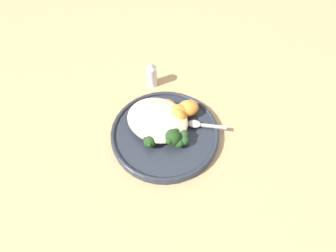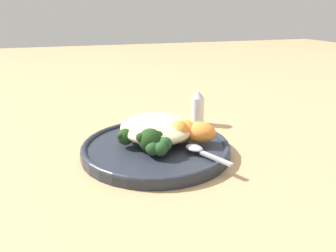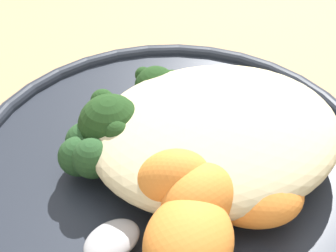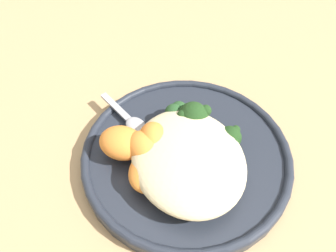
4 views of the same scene
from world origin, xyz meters
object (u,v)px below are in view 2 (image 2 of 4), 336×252
object	(u,v)px
broccoli_stalk_1	(150,130)
sweet_potato_chunk_3	(177,128)
sweet_potato_chunk_2	(179,132)
spoon	(199,150)
plate	(156,148)
salt_shaker	(198,108)
sweet_potato_chunk_1	(185,129)
kale_tuft	(159,146)
broccoli_stalk_0	(154,125)
broccoli_stalk_2	(136,137)
broccoli_stalk_3	(151,140)
sweet_potato_chunk_0	(200,132)
quinoa_mound	(156,128)

from	to	relation	value
broccoli_stalk_1	sweet_potato_chunk_3	xyz separation A→B (m)	(0.01, 0.05, 0.00)
sweet_potato_chunk_2	spoon	xyz separation A→B (m)	(0.05, 0.02, -0.02)
plate	salt_shaker	size ratio (longest dim) A/B	3.44
sweet_potato_chunk_1	kale_tuft	xyz separation A→B (m)	(0.05, -0.06, -0.01)
broccoli_stalk_0	broccoli_stalk_1	distance (m)	0.04
broccoli_stalk_2	sweet_potato_chunk_2	distance (m)	0.08
broccoli_stalk_0	salt_shaker	size ratio (longest dim) A/B	1.35
broccoli_stalk_3	salt_shaker	size ratio (longest dim) A/B	1.01
plate	broccoli_stalk_0	world-z (taller)	broccoli_stalk_0
broccoli_stalk_2	broccoli_stalk_1	bearing A→B (deg)	-142.72
broccoli_stalk_0	broccoli_stalk_3	distance (m)	0.10
sweet_potato_chunk_3	spoon	distance (m)	0.09
sweet_potato_chunk_1	sweet_potato_chunk_3	xyz separation A→B (m)	(-0.03, -0.01, -0.00)
spoon	sweet_potato_chunk_0	bearing A→B (deg)	132.00
plate	broccoli_stalk_3	distance (m)	0.05
plate	sweet_potato_chunk_2	xyz separation A→B (m)	(0.01, 0.04, 0.03)
quinoa_mound	broccoli_stalk_0	world-z (taller)	quinoa_mound
quinoa_mound	sweet_potato_chunk_3	distance (m)	0.04
sweet_potato_chunk_0	spoon	world-z (taller)	sweet_potato_chunk_0
broccoli_stalk_1	sweet_potato_chunk_0	bearing A→B (deg)	-171.44
broccoli_stalk_1	sweet_potato_chunk_3	world-z (taller)	broccoli_stalk_1
broccoli_stalk_3	broccoli_stalk_1	bearing A→B (deg)	-143.56
quinoa_mound	broccoli_stalk_2	bearing A→B (deg)	-66.62
sweet_potato_chunk_2	salt_shaker	xyz separation A→B (m)	(-0.14, 0.10, -0.00)
plate	broccoli_stalk_1	xyz separation A→B (m)	(-0.03, -0.00, 0.02)
broccoli_stalk_3	sweet_potato_chunk_0	distance (m)	0.10
broccoli_stalk_0	spoon	bearing A→B (deg)	-172.00
sweet_potato_chunk_2	salt_shaker	distance (m)	0.17
spoon	salt_shaker	xyz separation A→B (m)	(-0.20, 0.08, 0.01)
quinoa_mound	spoon	bearing A→B (deg)	29.10
broccoli_stalk_0	broccoli_stalk_1	world-z (taller)	broccoli_stalk_1
sweet_potato_chunk_0	kale_tuft	bearing A→B (deg)	-72.15
sweet_potato_chunk_0	kale_tuft	size ratio (longest dim) A/B	1.31
plate	spoon	size ratio (longest dim) A/B	2.83
plate	broccoli_stalk_1	world-z (taller)	broccoli_stalk_1
plate	broccoli_stalk_2	size ratio (longest dim) A/B	2.32
broccoli_stalk_0	broccoli_stalk_2	size ratio (longest dim) A/B	0.91
sweet_potato_chunk_0	sweet_potato_chunk_3	size ratio (longest dim) A/B	0.82
kale_tuft	broccoli_stalk_1	bearing A→B (deg)	176.95
broccoli_stalk_2	salt_shaker	distance (m)	0.21
quinoa_mound	sweet_potato_chunk_1	distance (m)	0.06
broccoli_stalk_3	kale_tuft	distance (m)	0.02
quinoa_mound	spoon	world-z (taller)	quinoa_mound
spoon	salt_shaker	bearing A→B (deg)	134.46
broccoli_stalk_3	sweet_potato_chunk_1	bearing A→B (deg)	161.44
plate	spoon	xyz separation A→B (m)	(0.07, 0.06, 0.01)
sweet_potato_chunk_1	sweet_potato_chunk_3	distance (m)	0.03
broccoli_stalk_1	sweet_potato_chunk_0	world-z (taller)	sweet_potato_chunk_0
broccoli_stalk_0	spoon	world-z (taller)	broccoli_stalk_0
plate	sweet_potato_chunk_3	distance (m)	0.06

